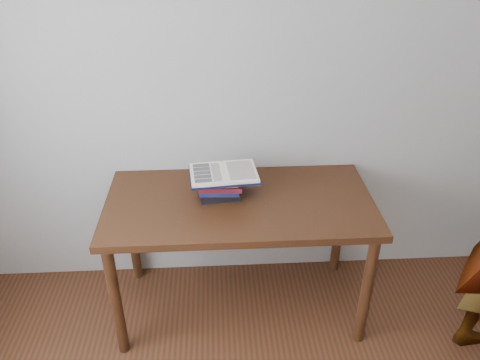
{
  "coord_description": "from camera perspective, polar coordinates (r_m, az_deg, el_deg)",
  "views": [
    {
      "loc": [
        -0.2,
        -0.74,
        2.17
      ],
      "look_at": [
        -0.08,
        1.34,
        0.93
      ],
      "focal_mm": 35.0,
      "sensor_mm": 36.0,
      "label": 1
    }
  ],
  "objects": [
    {
      "name": "desk",
      "position": [
        2.59,
        -0.06,
        -4.29
      ],
      "size": [
        1.45,
        0.73,
        0.78
      ],
      "color": "#411E10",
      "rests_on": "ground"
    },
    {
      "name": "room_shell",
      "position": [
        0.93,
        4.53,
        -5.14
      ],
      "size": [
        3.54,
        3.54,
        2.62
      ],
      "color": "#B3AFA9",
      "rests_on": "ground"
    },
    {
      "name": "book_stack",
      "position": [
        2.54,
        -2.59,
        -0.71
      ],
      "size": [
        0.25,
        0.2,
        0.13
      ],
      "color": "black",
      "rests_on": "desk"
    },
    {
      "name": "open_book",
      "position": [
        2.51,
        -2.0,
        0.8
      ],
      "size": [
        0.38,
        0.28,
        0.03
      ],
      "rotation": [
        0.0,
        0.0,
        0.09
      ],
      "color": "black",
      "rests_on": "book_stack"
    }
  ]
}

